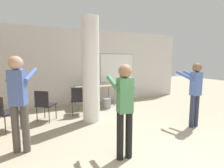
# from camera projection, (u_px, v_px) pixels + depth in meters

# --- Properties ---
(wall_back) EXTENTS (8.00, 0.15, 2.80)m
(wall_back) POSITION_uv_depth(u_px,v_px,m) (92.00, 67.00, 6.77)
(wall_back) COLOR silver
(wall_back) RESTS_ON ground_plane
(support_pillar) EXTENTS (0.46, 0.46, 2.80)m
(support_pillar) POSITION_uv_depth(u_px,v_px,m) (91.00, 70.00, 4.68)
(support_pillar) COLOR white
(support_pillar) RESTS_ON ground_plane
(folding_table) EXTENTS (1.46, 0.67, 0.76)m
(folding_table) POSITION_uv_depth(u_px,v_px,m) (95.00, 87.00, 6.30)
(folding_table) COLOR tan
(folding_table) RESTS_ON ground_plane
(bottle_on_table) EXTENTS (0.06, 0.06, 0.22)m
(bottle_on_table) POSITION_uv_depth(u_px,v_px,m) (93.00, 84.00, 6.14)
(bottle_on_table) COLOR #4C3319
(bottle_on_table) RESTS_ON folding_table
(waste_bin) EXTENTS (0.27, 0.27, 0.36)m
(waste_bin) POSITION_uv_depth(u_px,v_px,m) (107.00, 103.00, 6.04)
(waste_bin) COLOR gray
(waste_bin) RESTS_ON ground_plane
(chair_near_pillar) EXTENTS (0.61, 0.61, 0.87)m
(chair_near_pillar) POSITION_uv_depth(u_px,v_px,m) (45.00, 103.00, 4.73)
(chair_near_pillar) COLOR #232328
(chair_near_pillar) RESTS_ON ground_plane
(chair_by_left_wall) EXTENTS (0.61, 0.61, 0.87)m
(chair_by_left_wall) POSITION_uv_depth(u_px,v_px,m) (5.00, 111.00, 4.05)
(chair_by_left_wall) COLOR #232328
(chair_by_left_wall) RESTS_ON ground_plane
(chair_table_left) EXTENTS (0.52, 0.52, 0.87)m
(chair_table_left) POSITION_uv_depth(u_px,v_px,m) (78.00, 98.00, 5.32)
(chair_table_left) COLOR #232328
(chair_table_left) RESTS_ON ground_plane
(person_playing_side) EXTENTS (0.38, 0.62, 1.60)m
(person_playing_side) POSITION_uv_depth(u_px,v_px,m) (195.00, 90.00, 4.33)
(person_playing_side) COLOR #2D3347
(person_playing_side) RESTS_ON ground_plane
(person_watching_back) EXTENTS (0.54, 0.70, 1.75)m
(person_watching_back) POSITION_uv_depth(u_px,v_px,m) (19.00, 97.00, 3.11)
(person_watching_back) COLOR #514C47
(person_watching_back) RESTS_ON ground_plane
(person_playing_front) EXTENTS (0.39, 0.65, 1.61)m
(person_playing_front) POSITION_uv_depth(u_px,v_px,m) (124.00, 104.00, 2.91)
(person_playing_front) COLOR black
(person_playing_front) RESTS_ON ground_plane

